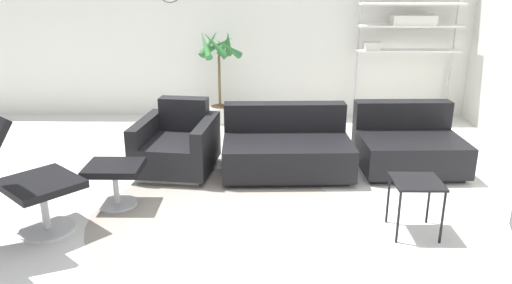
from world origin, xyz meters
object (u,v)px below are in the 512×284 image
object	(u,v)px
couch_second	(408,146)
side_table	(417,187)
shelf_unit	(407,28)
ottoman	(115,175)
couch_low	(286,149)
potted_plant	(219,75)
armchair_red	(178,146)

from	to	relation	value
couch_second	side_table	world-z (taller)	couch_second
couch_second	shelf_unit	bearing A→B (deg)	-104.15
side_table	shelf_unit	size ratio (longest dim) A/B	0.24
ottoman	couch_low	world-z (taller)	couch_low
ottoman	couch_low	size ratio (longest dim) A/B	0.36
side_table	potted_plant	bearing A→B (deg)	120.16
couch_second	shelf_unit	world-z (taller)	shelf_unit
couch_low	side_table	world-z (taller)	couch_low
ottoman	potted_plant	distance (m)	2.79
side_table	shelf_unit	bearing A→B (deg)	77.44
shelf_unit	armchair_red	bearing A→B (deg)	-145.38
shelf_unit	couch_low	bearing A→B (deg)	-130.64
couch_low	armchair_red	bearing A→B (deg)	-2.91
potted_plant	shelf_unit	size ratio (longest dim) A/B	0.69
armchair_red	couch_low	size ratio (longest dim) A/B	0.71
couch_low	side_table	bearing A→B (deg)	124.19
ottoman	couch_low	xyz separation A→B (m)	(1.56, 0.85, -0.05)
couch_low	shelf_unit	xyz separation A→B (m)	(1.70, 1.98, 1.05)
couch_second	side_table	size ratio (longest dim) A/B	2.39
couch_low	potted_plant	distance (m)	2.06
shelf_unit	potted_plant	bearing A→B (deg)	-176.35
armchair_red	couch_low	world-z (taller)	armchair_red
couch_second	side_table	xyz separation A→B (m)	(-0.34, -1.43, 0.15)
couch_low	couch_second	bearing A→B (deg)	-177.30
armchair_red	shelf_unit	size ratio (longest dim) A/B	0.50
couch_low	shelf_unit	distance (m)	2.82
armchair_red	couch_low	xyz separation A→B (m)	(1.15, -0.02, -0.02)
ottoman	couch_second	distance (m)	3.02
ottoman	couch_second	world-z (taller)	couch_second
ottoman	side_table	distance (m)	2.58
potted_plant	shelf_unit	world-z (taller)	shelf_unit
shelf_unit	side_table	bearing A→B (deg)	-102.56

